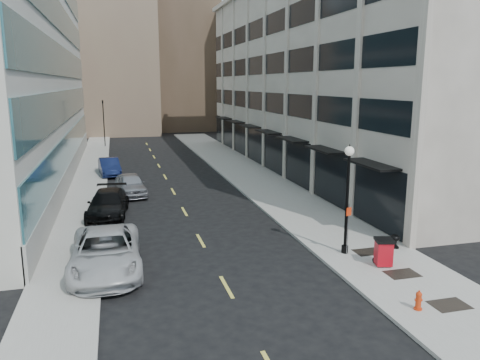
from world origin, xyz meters
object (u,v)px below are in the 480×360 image
trash_bin (384,251)px  sign_post (348,222)px  traffic_signal (103,103)px  urn_planter (395,240)px  car_silver_sedan (131,184)px  car_black_pickup (108,204)px  fire_hydrant (419,300)px  lamppost (348,190)px  car_blue_sedan (109,167)px  car_white_van (106,252)px

trash_bin → sign_post: sign_post is taller
traffic_signal → urn_planter: 46.65m
car_silver_sedan → urn_planter: car_silver_sedan is taller
car_black_pickup → trash_bin: (12.12, -11.91, 0.00)m
car_silver_sedan → trash_bin: (10.52, -17.50, 0.01)m
car_black_pickup → trash_bin: bearing=-38.7°
traffic_signal → sign_post: bearing=-74.9°
traffic_signal → car_silver_sedan: 28.91m
car_black_pickup → fire_hydrant: bearing=-49.6°
car_silver_sedan → sign_post: size_ratio=1.92×
trash_bin → lamppost: lamppost is taller
traffic_signal → sign_post: (11.90, -44.22, -3.96)m
lamppost → fire_hydrant: bearing=-91.5°
trash_bin → urn_planter: size_ratio=1.82×
trash_bin → traffic_signal: bearing=120.7°
car_silver_sedan → car_blue_sedan: car_silver_sedan is taller
traffic_signal → urn_planter: bearing=-71.6°
lamppost → car_black_pickup: bearing=138.2°
fire_hydrant → trash_bin: size_ratio=0.59×
car_white_van → fire_hydrant: car_white_van is taller
car_blue_sedan → urn_planter: 27.75m
traffic_signal → car_white_van: traffic_signal is taller
car_white_van → car_blue_sedan: (0.00, 23.00, -0.12)m
traffic_signal → car_black_pickup: bearing=-88.8°
car_white_van → lamppost: 11.49m
traffic_signal → car_silver_sedan: bearing=-85.4°
fire_hydrant → car_white_van: bearing=167.1°
car_black_pickup → lamppost: 15.22m
car_silver_sedan → traffic_signal: bearing=87.2°
sign_post → urn_planter: sign_post is taller
sign_post → fire_hydrant: bearing=-106.7°
lamppost → urn_planter: bearing=0.0°
traffic_signal → car_blue_sedan: 20.61m
car_white_van → sign_post: sign_post is taller
urn_planter → fire_hydrant: bearing=-115.7°
car_silver_sedan → car_blue_sedan: (-1.60, 8.40, -0.03)m
car_white_van → car_black_pickup: (0.00, 9.00, -0.08)m
traffic_signal → sign_post: 45.96m
car_blue_sedan → fire_hydrant: size_ratio=6.41×
traffic_signal → lamppost: size_ratio=1.30×
car_black_pickup → car_silver_sedan: size_ratio=1.18×
car_white_van → urn_planter: bearing=-3.5°
trash_bin → car_black_pickup: bearing=150.6°
car_white_van → urn_planter: car_white_van is taller
traffic_signal → trash_bin: 47.91m
car_white_van → urn_planter: size_ratio=9.45×
lamppost → car_blue_sedan: bearing=115.0°
urn_planter → car_silver_sedan: bearing=128.3°
car_blue_sedan → urn_planter: size_ratio=6.89×
trash_bin → lamppost: bearing=130.8°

